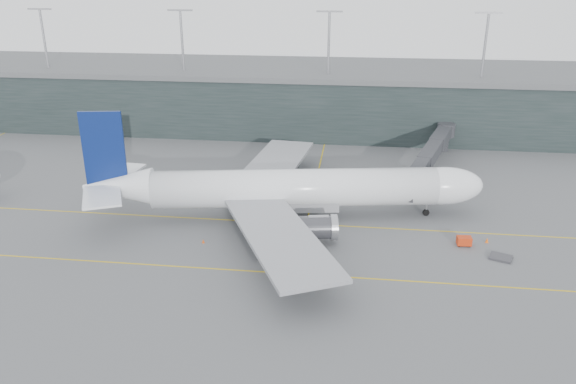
# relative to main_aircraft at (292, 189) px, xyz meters

# --- Properties ---
(ground) EXTENTS (320.00, 320.00, 0.00)m
(ground) POSITION_rel_main_aircraft_xyz_m (-2.43, 1.81, -5.08)
(ground) COLOR #515155
(ground) RESTS_ON ground
(taxiline_a) EXTENTS (160.00, 0.25, 0.02)m
(taxiline_a) POSITION_rel_main_aircraft_xyz_m (-2.43, -2.19, -5.07)
(taxiline_a) COLOR gold
(taxiline_a) RESTS_ON ground
(taxiline_b) EXTENTS (160.00, 0.25, 0.02)m
(taxiline_b) POSITION_rel_main_aircraft_xyz_m (-2.43, -18.19, -5.07)
(taxiline_b) COLOR gold
(taxiline_b) RESTS_ON ground
(taxiline_lead_main) EXTENTS (0.25, 60.00, 0.02)m
(taxiline_lead_main) POSITION_rel_main_aircraft_xyz_m (2.57, 21.81, -5.07)
(taxiline_lead_main) COLOR gold
(taxiline_lead_main) RESTS_ON ground
(terminal) EXTENTS (240.00, 36.00, 29.00)m
(terminal) POSITION_rel_main_aircraft_xyz_m (-2.43, 59.80, 2.54)
(terminal) COLOR black
(terminal) RESTS_ON ground
(main_aircraft) EXTENTS (64.36, 59.80, 18.08)m
(main_aircraft) POSITION_rel_main_aircraft_xyz_m (0.00, 0.00, 0.00)
(main_aircraft) COLOR white
(main_aircraft) RESTS_ON ground
(jet_bridge) EXTENTS (14.70, 43.96, 6.33)m
(jet_bridge) POSITION_rel_main_aircraft_xyz_m (22.89, 24.45, -0.34)
(jet_bridge) COLOR #2E2F33
(jet_bridge) RESTS_ON ground
(gse_cart) EXTENTS (2.15, 1.44, 1.41)m
(gse_cart) POSITION_rel_main_aircraft_xyz_m (26.32, -6.81, -4.29)
(gse_cart) COLOR red
(gse_cart) RESTS_ON ground
(baggage_dolly) EXTENTS (3.64, 3.31, 0.30)m
(baggage_dolly) POSITION_rel_main_aircraft_xyz_m (30.87, -10.26, -4.90)
(baggage_dolly) COLOR #343438
(baggage_dolly) RESTS_ON ground
(uld_a) EXTENTS (2.18, 2.00, 1.60)m
(uld_a) POSITION_rel_main_aircraft_xyz_m (-8.41, 12.13, -4.24)
(uld_a) COLOR #3B3B40
(uld_a) RESTS_ON ground
(uld_b) EXTENTS (2.16, 1.90, 1.68)m
(uld_b) POSITION_rel_main_aircraft_xyz_m (-6.06, 13.96, -4.19)
(uld_b) COLOR #3B3B40
(uld_b) RESTS_ON ground
(uld_c) EXTENTS (2.36, 2.01, 1.91)m
(uld_c) POSITION_rel_main_aircraft_xyz_m (-3.17, 12.28, -4.07)
(uld_c) COLOR #3B3B40
(uld_c) RESTS_ON ground
(cone_nose) EXTENTS (0.49, 0.49, 0.78)m
(cone_nose) POSITION_rel_main_aircraft_xyz_m (29.93, -5.36, -4.69)
(cone_nose) COLOR #FE620E
(cone_nose) RESTS_ON ground
(cone_wing_stbd) EXTENTS (0.50, 0.50, 0.80)m
(cone_wing_stbd) POSITION_rel_main_aircraft_xyz_m (7.41, -15.97, -4.68)
(cone_wing_stbd) COLOR #EA530D
(cone_wing_stbd) RESTS_ON ground
(cone_wing_port) EXTENTS (0.49, 0.49, 0.78)m
(cone_wing_port) POSITION_rel_main_aircraft_xyz_m (4.50, 13.52, -4.68)
(cone_wing_port) COLOR orange
(cone_wing_port) RESTS_ON ground
(cone_tail) EXTENTS (0.39, 0.39, 0.63)m
(cone_tail) POSITION_rel_main_aircraft_xyz_m (-12.06, -10.77, -4.76)
(cone_tail) COLOR #DE4E0C
(cone_tail) RESTS_ON ground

